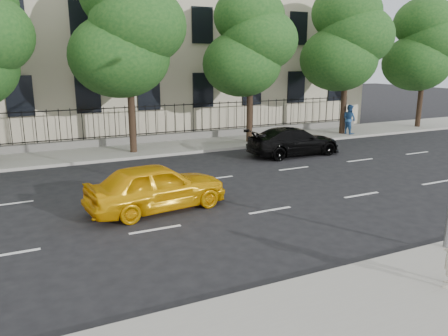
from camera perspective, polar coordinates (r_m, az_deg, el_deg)
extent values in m
plane|color=black|center=(12.97, 11.80, -8.80)|extent=(120.00, 120.00, 0.00)
cube|color=gray|center=(10.39, 25.63, -15.61)|extent=(60.00, 4.00, 0.15)
cube|color=gray|center=(25.06, -7.69, 2.69)|extent=(60.00, 4.00, 0.15)
cube|color=slate|center=(26.61, -8.83, 3.92)|extent=(30.00, 0.50, 0.40)
cube|color=black|center=(26.56, -8.86, 4.56)|extent=(28.80, 0.05, 0.05)
cube|color=black|center=(26.35, -8.99, 7.99)|extent=(28.80, 0.05, 0.05)
cylinder|color=#382619|center=(23.49, -11.91, 6.05)|extent=(0.36, 0.36, 3.32)
ellipsoid|color=#164317|center=(23.48, -13.48, 14.01)|extent=(5.13, 5.13, 4.21)
ellipsoid|color=#164317|center=(23.26, -11.15, 17.80)|extent=(4.86, 4.86, 4.00)
cylinder|color=#382619|center=(26.01, 3.36, 6.82)|extent=(0.36, 0.36, 3.08)
ellipsoid|color=#164317|center=(25.88, 2.33, 13.41)|extent=(4.56, 4.56, 3.74)
ellipsoid|color=#164317|center=(25.89, 4.73, 16.30)|extent=(4.32, 4.32, 3.55)
ellipsoid|color=#164317|center=(26.30, 3.30, 19.17)|extent=(4.08, 4.08, 3.36)
cylinder|color=#382619|center=(29.97, 15.30, 7.45)|extent=(0.36, 0.36, 3.22)
ellipsoid|color=#164317|center=(29.77, 14.72, 13.57)|extent=(4.94, 4.94, 4.06)
ellipsoid|color=#164317|center=(30.00, 16.91, 16.17)|extent=(4.68, 4.68, 3.85)
ellipsoid|color=#164317|center=(30.29, 15.72, 18.94)|extent=(4.42, 4.42, 3.64)
cylinder|color=#382619|center=(34.91, 24.17, 7.43)|extent=(0.36, 0.36, 3.01)
ellipsoid|color=#164317|center=(34.65, 23.85, 12.42)|extent=(4.75, 4.75, 3.90)
ellipsoid|color=#164317|center=(35.02, 25.71, 14.50)|extent=(4.50, 4.50, 3.70)
ellipsoid|color=#164317|center=(35.17, 24.75, 16.84)|extent=(4.25, 4.25, 3.50)
imported|color=#E8A409|center=(14.85, -8.78, -2.40)|extent=(4.95, 2.53, 1.61)
imported|color=black|center=(23.35, 9.10, 3.47)|extent=(5.12, 2.10, 1.48)
imported|color=navy|center=(29.94, 16.04, 6.14)|extent=(0.79, 0.98, 1.92)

